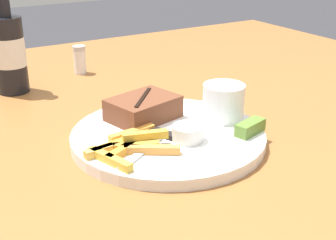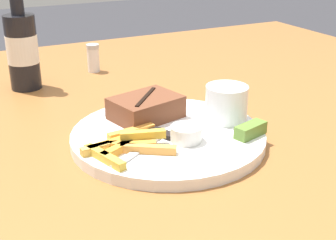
% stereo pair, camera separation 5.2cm
% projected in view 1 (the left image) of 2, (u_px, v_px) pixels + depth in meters
% --- Properties ---
extents(dining_table, '(1.60, 1.45, 0.72)m').
position_uv_depth(dining_table, '(168.00, 172.00, 0.77)').
color(dining_table, '#935B2D').
rests_on(dining_table, ground_plane).
extents(dinner_plate, '(0.31, 0.31, 0.02)m').
position_uv_depth(dinner_plate, '(168.00, 137.00, 0.74)').
color(dinner_plate, white).
rests_on(dinner_plate, dining_table).
extents(steak_portion, '(0.13, 0.10, 0.04)m').
position_uv_depth(steak_portion, '(143.00, 108.00, 0.78)').
color(steak_portion, brown).
rests_on(steak_portion, dinner_plate).
extents(fries_pile, '(0.13, 0.11, 0.02)m').
position_uv_depth(fries_pile, '(128.00, 146.00, 0.67)').
color(fries_pile, gold).
rests_on(fries_pile, dinner_plate).
extents(coleslaw_cup, '(0.07, 0.07, 0.06)m').
position_uv_depth(coleslaw_cup, '(225.00, 101.00, 0.77)').
color(coleslaw_cup, white).
rests_on(coleslaw_cup, dinner_plate).
extents(dipping_sauce_cup, '(0.05, 0.05, 0.02)m').
position_uv_depth(dipping_sauce_cup, '(188.00, 132.00, 0.70)').
color(dipping_sauce_cup, silver).
rests_on(dipping_sauce_cup, dinner_plate).
extents(pickle_spear, '(0.06, 0.04, 0.02)m').
position_uv_depth(pickle_spear, '(250.00, 128.00, 0.73)').
color(pickle_spear, '#567A2D').
rests_on(pickle_spear, dinner_plate).
extents(fork_utensil, '(0.12, 0.08, 0.00)m').
position_uv_depth(fork_utensil, '(143.00, 151.00, 0.67)').
color(fork_utensil, '#B7B7BC').
rests_on(fork_utensil, dinner_plate).
extents(knife_utensil, '(0.07, 0.16, 0.01)m').
position_uv_depth(knife_utensil, '(143.00, 127.00, 0.75)').
color(knife_utensil, '#B7B7BC').
rests_on(knife_utensil, dinner_plate).
extents(beer_bottle, '(0.06, 0.06, 0.25)m').
position_uv_depth(beer_bottle, '(9.00, 50.00, 0.94)').
color(beer_bottle, black).
rests_on(beer_bottle, dining_table).
extents(salt_shaker, '(0.03, 0.03, 0.07)m').
position_uv_depth(salt_shaker, '(80.00, 60.00, 1.08)').
color(salt_shaker, white).
rests_on(salt_shaker, dining_table).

